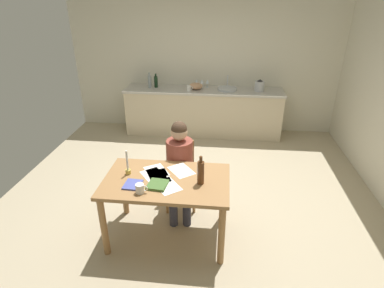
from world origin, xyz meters
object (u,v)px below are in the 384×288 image
at_px(chair_at_table, 180,171).
at_px(wine_glass_near_sink, 207,82).
at_px(teacup_on_counter, 189,88).
at_px(dining_table, 167,188).
at_px(person_seated, 180,163).
at_px(bottle_vinegar, 156,82).
at_px(wine_glass_by_kettle, 202,82).
at_px(wine_bottle_on_table, 201,172).
at_px(candlestick, 128,167).
at_px(mixing_bowl, 196,86).
at_px(book_magazine, 158,185).
at_px(sink_unit, 227,89).
at_px(book_cookery, 133,185).
at_px(bottle_oil, 150,81).
at_px(wine_glass_back_left, 196,81).
at_px(stovetop_kettle, 260,86).
at_px(coffee_mug, 140,188).

bearing_deg(chair_at_table, wine_glass_near_sink, 85.81).
bearing_deg(teacup_on_counter, dining_table, -88.24).
height_order(person_seated, bottle_vinegar, person_seated).
bearing_deg(dining_table, teacup_on_counter, 91.76).
distance_m(bottle_vinegar, wine_glass_by_kettle, 0.88).
xyz_separation_m(person_seated, wine_bottle_on_table, (0.30, -0.54, 0.21)).
relative_size(candlestick, wine_glass_near_sink, 1.83).
bearing_deg(mixing_bowl, bottle_vinegar, 176.68).
relative_size(book_magazine, sink_unit, 0.57).
height_order(book_cookery, bottle_vinegar, bottle_vinegar).
bearing_deg(person_seated, book_magazine, -102.21).
bearing_deg(wine_glass_by_kettle, wine_bottle_on_table, -85.70).
relative_size(wine_bottle_on_table, bottle_oil, 1.09).
relative_size(candlestick, book_cookery, 1.45).
distance_m(book_cookery, sink_unit, 3.28).
height_order(bottle_vinegar, wine_glass_back_left, bottle_vinegar).
height_order(person_seated, stovetop_kettle, person_seated).
height_order(coffee_mug, book_magazine, coffee_mug).
bearing_deg(wine_glass_near_sink, bottle_vinegar, -173.69).
bearing_deg(book_cookery, candlestick, 120.39).
bearing_deg(stovetop_kettle, wine_glass_back_left, 172.80).
xyz_separation_m(chair_at_table, coffee_mug, (-0.26, -0.92, 0.33)).
bearing_deg(book_cookery, teacup_on_counter, 88.89).
relative_size(chair_at_table, book_magazine, 4.17).
distance_m(dining_table, bottle_oil, 3.14).
distance_m(candlestick, book_magazine, 0.42).
relative_size(person_seated, book_magazine, 5.84).
height_order(dining_table, teacup_on_counter, teacup_on_counter).
relative_size(book_magazine, bottle_vinegar, 0.78).
distance_m(candlestick, wine_bottle_on_table, 0.81).
relative_size(dining_table, bottle_oil, 4.65).
relative_size(person_seated, teacup_on_counter, 10.67).
bearing_deg(wine_glass_back_left, book_magazine, -91.62).
bearing_deg(book_magazine, dining_table, 69.05).
distance_m(wine_glass_by_kettle, teacup_on_counter, 0.37).
relative_size(book_cookery, wine_glass_back_left, 1.26).
bearing_deg(wine_glass_back_left, teacup_on_counter, -110.59).
relative_size(wine_glass_by_kettle, wine_glass_back_left, 1.00).
bearing_deg(teacup_on_counter, mixing_bowl, 51.81).
distance_m(person_seated, sink_unit, 2.56).
bearing_deg(book_cookery, wine_glass_by_kettle, 85.56).
xyz_separation_m(sink_unit, wine_glass_back_left, (-0.59, 0.15, 0.09)).
bearing_deg(bottle_vinegar, book_magazine, -77.87).
relative_size(dining_table, teacup_on_counter, 11.96).
relative_size(chair_at_table, candlestick, 3.03).
bearing_deg(teacup_on_counter, book_magazine, -89.61).
distance_m(bottle_vinegar, teacup_on_counter, 0.69).
height_order(stovetop_kettle, wine_glass_by_kettle, stovetop_kettle).
bearing_deg(candlestick, chair_at_table, 49.90).
bearing_deg(bottle_oil, book_cookery, -80.32).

